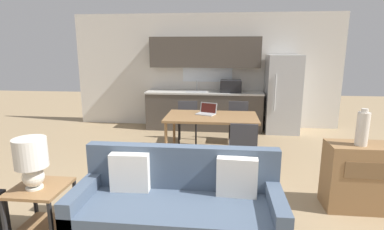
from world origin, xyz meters
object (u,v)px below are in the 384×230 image
at_px(dining_chair_far_right, 238,119).
at_px(dining_chair_far_left, 188,119).
at_px(side_table, 41,203).
at_px(credenza, 383,178).
at_px(dining_chair_near_right, 243,144).
at_px(laptop, 207,111).
at_px(couch, 179,206).
at_px(refrigerator, 282,94).
at_px(table_lamp, 31,159).
at_px(vase, 363,128).
at_px(dining_table, 211,119).

bearing_deg(dining_chair_far_right, dining_chair_far_left, -175.97).
bearing_deg(side_table, credenza, 14.28).
xyz_separation_m(dining_chair_far_right, dining_chair_near_right, (-0.00, -1.63, 0.00)).
bearing_deg(credenza, laptop, 140.41).
distance_m(couch, dining_chair_far_right, 3.39).
relative_size(refrigerator, couch, 0.87).
relative_size(table_lamp, dining_chair_near_right, 0.61).
distance_m(side_table, credenza, 3.78).
distance_m(credenza, dining_chair_near_right, 1.80).
xyz_separation_m(refrigerator, couch, (-1.74, -4.22, -0.53)).
height_order(credenza, laptop, laptop).
height_order(dining_chair_far_right, dining_chair_far_left, same).
relative_size(refrigerator, vase, 4.11).
height_order(refrigerator, table_lamp, refrigerator).
height_order(refrigerator, credenza, refrigerator).
xyz_separation_m(refrigerator, side_table, (-3.11, -4.35, -0.50)).
height_order(vase, laptop, vase).
relative_size(refrigerator, credenza, 1.35).
bearing_deg(credenza, dining_chair_near_right, 150.95).
bearing_deg(dining_chair_near_right, dining_table, -55.47).
bearing_deg(dining_chair_far_right, dining_table, -120.94).
bearing_deg(side_table, couch, 5.56).
distance_m(table_lamp, dining_chair_far_right, 4.09).
bearing_deg(dining_chair_near_right, side_table, 42.25).
relative_size(dining_table, dining_chair_near_right, 1.94).
bearing_deg(table_lamp, dining_chair_near_right, 40.99).
bearing_deg(side_table, dining_chair_far_right, 58.63).
distance_m(dining_table, vase, 2.48).
relative_size(couch, dining_chair_far_right, 2.44).
bearing_deg(dining_chair_far_right, credenza, -57.70).
distance_m(dining_chair_far_right, laptop, 0.98).
height_order(vase, dining_chair_far_left, vase).
height_order(side_table, dining_chair_far_left, dining_chair_far_left).
height_order(couch, dining_chair_near_right, couch).
bearing_deg(refrigerator, dining_chair_far_left, -154.46).
bearing_deg(dining_chair_far_right, couch, -102.22).
height_order(refrigerator, laptop, refrigerator).
bearing_deg(laptop, table_lamp, -97.14).
xyz_separation_m(dining_table, table_lamp, (-1.61, -2.63, 0.18)).
bearing_deg(laptop, vase, -22.88).
xyz_separation_m(dining_table, credenza, (2.08, -1.66, -0.27)).
height_order(dining_chair_far_right, laptop, laptop).
height_order(side_table, vase, vase).
bearing_deg(dining_chair_far_left, dining_chair_far_right, -1.82).
relative_size(dining_chair_far_left, laptop, 2.11).
bearing_deg(credenza, dining_chair_far_left, 136.85).
xyz_separation_m(table_lamp, credenza, (3.69, 0.97, -0.45)).
distance_m(table_lamp, vase, 3.51).
height_order(side_table, dining_chair_near_right, dining_chair_near_right).
distance_m(couch, credenza, 2.44).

